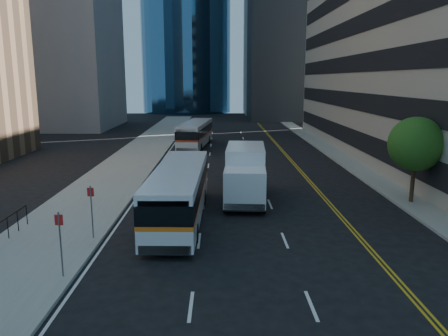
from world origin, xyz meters
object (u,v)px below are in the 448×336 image
at_px(bus_rear, 195,133).
at_px(box_truck, 245,173).
at_px(street_tree, 416,144).
at_px(bus_front, 179,192).

distance_m(bus_rear, box_truck, 22.16).
xyz_separation_m(street_tree, bus_front, (-13.66, -2.94, -2.09)).
xyz_separation_m(bus_front, box_truck, (3.72, 3.96, 0.17)).
bearing_deg(street_tree, box_truck, 174.15).
bearing_deg(bus_rear, bus_front, -82.27).
height_order(bus_front, box_truck, box_truck).
bearing_deg(street_tree, bus_rear, 121.92).
bearing_deg(bus_front, street_tree, 13.49).
bearing_deg(bus_front, box_truck, 48.15).
xyz_separation_m(bus_front, bus_rear, (-0.52, 25.71, -0.04)).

